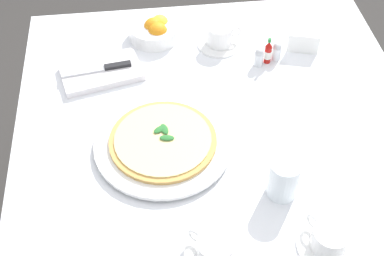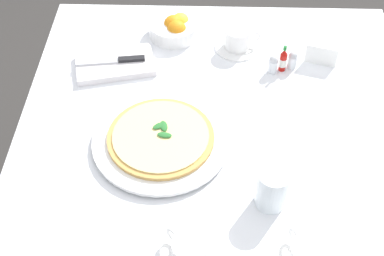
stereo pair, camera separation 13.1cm
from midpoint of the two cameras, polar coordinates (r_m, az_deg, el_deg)
dining_table at (r=1.45m, az=0.23°, el=-3.14°), size 1.05×1.05×0.75m
pizza_plate at (r=1.29m, az=-6.07°, el=-1.88°), size 0.34×0.34×0.02m
pizza at (r=1.28m, az=-6.11°, el=-1.46°), size 0.26×0.26×0.02m
coffee_cup_far_right at (r=1.10m, az=-0.99°, el=-13.34°), size 0.13×0.13×0.06m
coffee_cup_right_edge at (r=1.13m, az=11.45°, el=-12.06°), size 0.13×0.13×0.06m
coffee_cup_near_right at (r=1.56m, az=0.63°, el=9.84°), size 0.13×0.13×0.07m
water_glass_back_corner at (r=1.18m, az=6.79°, el=-5.85°), size 0.07×0.07×0.10m
napkin_folded at (r=1.51m, az=-12.31°, el=5.83°), size 0.24×0.18×0.02m
dinner_knife at (r=1.50m, az=-12.50°, el=6.21°), size 0.20×0.05×0.01m
citrus_bowl at (r=1.60m, az=-6.42°, el=10.44°), size 0.15×0.15×0.07m
hot_sauce_bottle at (r=1.51m, az=5.82°, el=8.07°), size 0.02×0.02×0.08m
salt_shaker at (r=1.50m, az=4.81°, el=7.50°), size 0.03×0.03×0.06m
pepper_shaker at (r=1.53m, az=6.76°, el=8.11°), size 0.03×0.03×0.06m
menu_card at (r=1.56m, az=9.67°, el=8.80°), size 0.09×0.03×0.06m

